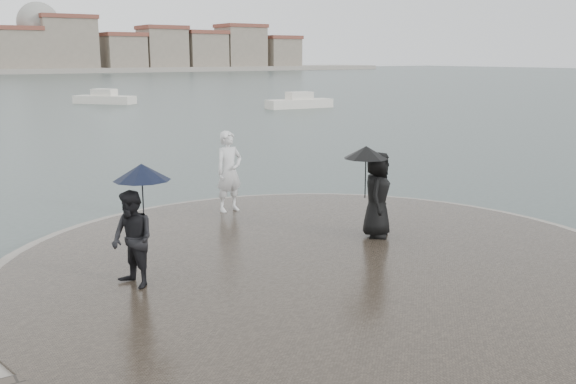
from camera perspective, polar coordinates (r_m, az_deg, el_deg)
ground at (r=9.88m, az=15.80°, el=-13.19°), size 400.00×400.00×0.00m
kerb_ring at (r=12.21m, az=3.36°, el=-7.00°), size 12.50×12.50×0.32m
quay_tip at (r=12.20m, az=3.36°, el=-6.91°), size 11.90×11.90×0.36m
statue at (r=15.80m, az=-5.26°, el=1.84°), size 0.77×0.55×1.99m
visitor_left at (r=10.86m, az=-13.47°, el=-2.69°), size 1.12×1.04×2.04m
visitor_right at (r=13.57m, az=7.74°, el=0.49°), size 1.24×1.08×1.95m
boats at (r=50.75m, az=-16.18°, el=7.30°), size 36.22×16.96×1.50m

